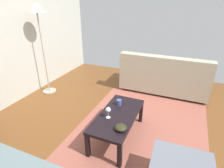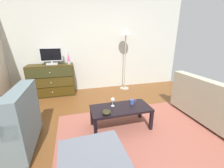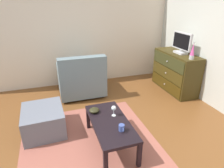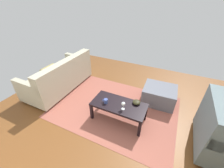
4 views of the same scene
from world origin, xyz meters
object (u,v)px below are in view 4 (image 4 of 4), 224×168
Objects in this scene: bowl_decorative at (136,102)px; ottoman at (159,95)px; coffee_table at (119,106)px; couch_large at (60,77)px; wine_glass at (123,104)px; mug at (106,101)px.

ottoman is (-0.33, -0.73, -0.23)m from bowl_decorative.
couch_large is at bearing -11.56° from coffee_table.
wine_glass is (-0.12, 0.09, 0.17)m from coffee_table.
ottoman is (-2.42, -0.52, -0.13)m from couch_large.
mug is 0.06× the size of couch_large.
bowl_decorative is at bearing -157.08° from mug.
wine_glass reaches higher than coffee_table.
couch_large is at bearing -5.90° from bowl_decorative.
couch_large reaches higher than wine_glass.
mug is at bearing 47.97° from ottoman.
mug reaches higher than coffee_table.
mug is at bearing -2.71° from wine_glass.
bowl_decorative reaches higher than ottoman.
coffee_table is 1.83m from couch_large.
mug is (0.36, -0.02, -0.07)m from wine_glass.
couch_large is at bearing 12.05° from ottoman.
coffee_table reaches higher than ottoman.
couch_large reaches higher than ottoman.
couch_large is (2.09, -0.22, -0.10)m from bowl_decorative.
bowl_decorative is 2.10m from couch_large.
bowl_decorative is at bearing 65.73° from ottoman.
couch_large is (1.56, -0.44, -0.11)m from mug.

